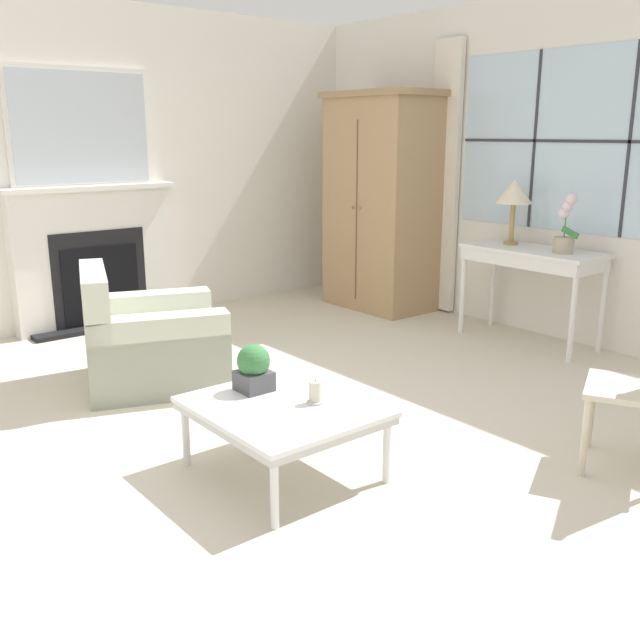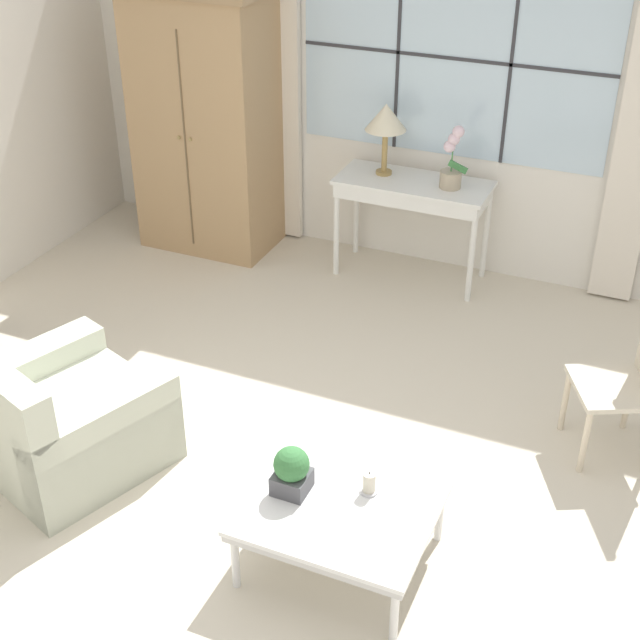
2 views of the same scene
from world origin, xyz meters
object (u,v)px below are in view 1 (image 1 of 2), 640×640
Objects in this scene: coffee_table at (283,412)px; pillar_candle at (315,393)px; fireplace at (94,244)px; armchair_upholstered at (149,344)px; console_table at (532,260)px; potted_orchid at (565,230)px; table_lamp at (514,193)px; armoire at (382,202)px; potted_plant_small at (254,368)px.

coffee_table is 7.08× the size of pillar_candle.
fireplace reaches higher than pillar_candle.
console_table is at bearing 69.76° from armchair_upholstered.
armchair_upholstered reaches higher than pillar_candle.
potted_orchid is 3.25m from armchair_upholstered.
table_lamp is 1.16× the size of potted_orchid.
potted_orchid reaches higher than coffee_table.
armchair_upholstered is (0.63, -2.81, -0.77)m from armoire.
fireplace reaches higher than table_lamp.
armoire is 8.26× the size of potted_plant_small.
fireplace is 2.73m from armoire.
armchair_upholstered is at bearing 176.75° from coffee_table.
fireplace is at bearing 172.38° from potted_plant_small.
console_table is 4.55× the size of potted_plant_small.
armoire reaches higher than table_lamp.
armchair_upholstered is 1.71m from coffee_table.
potted_orchid is at bearing 92.12° from potted_plant_small.
coffee_table is at bearing -77.79° from console_table.
fireplace is at bearing 172.99° from coffee_table.
fireplace reaches higher than potted_plant_small.
potted_orchid reaches higher than console_table.
armoire is at bearing 102.66° from armchair_upholstered.
armoire is 1.73m from console_table.
console_table is 3.10m from armchair_upholstered.
potted_orchid is 3.06m from coffee_table.
pillar_candle is (0.35, 0.14, -0.07)m from potted_plant_small.
armoire is at bearing 125.60° from potted_plant_small.
coffee_table is at bearing 0.49° from potted_plant_small.
fireplace is at bearing -113.20° from armoire.
potted_plant_small is (0.64, -3.03, -0.71)m from table_lamp.
table_lamp is at bearing 4.61° from armoire.
potted_orchid is (0.53, -0.05, -0.25)m from table_lamp.
fireplace reaches higher than armoire.
armoire is 3.80m from coffee_table.
console_table is (1.69, 0.07, -0.35)m from armoire.
armoire reaches higher than armchair_upholstered.
table_lamp is 2.14× the size of potted_plant_small.
fireplace is 3.19m from potted_plant_small.
potted_orchid is (3.04, 2.56, 0.22)m from fireplace.
potted_plant_small is at bearing -3.91° from armchair_upholstered.
armchair_upholstered is at bearing -110.24° from console_table.
armoire is 3.85× the size of table_lamp.
pillar_candle is at bearing -48.79° from armoire.
coffee_table is at bearing -7.01° from fireplace.
armchair_upholstered reaches higher than console_table.
coffee_table is 0.30m from potted_plant_small.
armoire is 3.62m from potted_plant_small.
console_table is 2.12× the size of table_lamp.
armchair_upholstered is 1.47m from potted_plant_small.
console_table is at bearing 97.43° from potted_plant_small.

